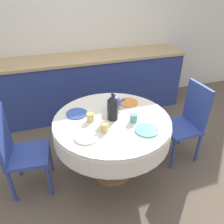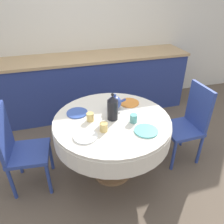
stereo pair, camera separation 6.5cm
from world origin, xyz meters
name	(u,v)px [view 1 (the left image)]	position (x,y,z in m)	size (l,w,h in m)	color
ground_plane	(112,171)	(0.00, 0.00, 0.00)	(12.00, 12.00, 0.00)	brown
wall_back	(75,27)	(0.00, 1.81, 1.30)	(7.00, 0.05, 2.60)	silver
kitchen_counter	(83,85)	(0.00, 1.48, 0.47)	(3.24, 0.64, 0.94)	navy
dining_table	(112,129)	(0.00, 0.00, 0.61)	(1.18, 1.18, 0.74)	olive
chair_left	(187,120)	(0.94, 0.03, 0.52)	(0.41, 0.41, 0.95)	#2D428E
chair_right	(18,149)	(-0.93, 0.10, 0.52)	(0.44, 0.44, 0.95)	#2D428E
plate_near_left	(87,137)	(-0.31, -0.22, 0.74)	(0.22, 0.22, 0.01)	white
cup_near_left	(104,127)	(-0.13, -0.17, 0.78)	(0.07, 0.07, 0.08)	#DBB766
plate_near_right	(147,130)	(0.24, -0.29, 0.74)	(0.22, 0.22, 0.01)	#60BCB7
cup_near_right	(134,118)	(0.18, -0.11, 0.78)	(0.07, 0.07, 0.08)	#5BA39E
plate_far_left	(77,113)	(-0.32, 0.20, 0.74)	(0.22, 0.22, 0.01)	#3856AD
cup_far_left	(90,117)	(-0.21, 0.03, 0.78)	(0.07, 0.07, 0.08)	#DBB766
plate_far_right	(128,102)	(0.28, 0.26, 0.74)	(0.22, 0.22, 0.01)	orange
cup_far_right	(114,105)	(0.09, 0.20, 0.78)	(0.07, 0.07, 0.08)	#DBB766
coffee_carafe	(112,108)	(0.01, 0.00, 0.86)	(0.11, 0.11, 0.28)	black
teapot	(114,102)	(0.08, 0.17, 0.82)	(0.20, 0.14, 0.19)	#33478E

